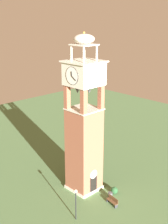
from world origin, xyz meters
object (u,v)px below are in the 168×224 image
(clock_tower, at_px, (84,129))
(trash_bin, at_px, (110,195))
(lamp_post, at_px, (76,199))
(park_bench, at_px, (112,201))

(clock_tower, distance_m, trash_bin, 8.33)
(lamp_post, distance_m, trash_bin, 5.84)
(clock_tower, relative_size, trash_bin, 23.63)
(lamp_post, bearing_deg, clock_tower, 38.27)
(lamp_post, height_order, trash_bin, lamp_post)
(clock_tower, height_order, park_bench, clock_tower)
(park_bench, xyz_separation_m, lamp_post, (-4.74, 0.96, 2.01))
(clock_tower, xyz_separation_m, park_bench, (-0.09, -4.77, -7.31))
(park_bench, bearing_deg, lamp_post, 168.53)
(clock_tower, bearing_deg, park_bench, -91.10)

